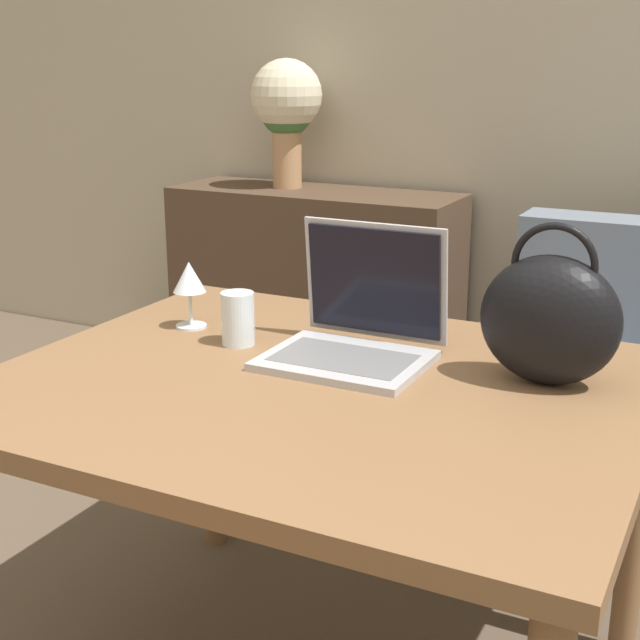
{
  "coord_description": "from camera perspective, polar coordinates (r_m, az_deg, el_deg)",
  "views": [
    {
      "loc": [
        0.7,
        -0.69,
        1.33
      ],
      "look_at": [
        -0.02,
        0.74,
        0.85
      ],
      "focal_mm": 50.0,
      "sensor_mm": 36.0,
      "label": 1
    }
  ],
  "objects": [
    {
      "name": "handbag",
      "position": [
        1.7,
        14.5,
        0.09
      ],
      "size": [
        0.26,
        0.15,
        0.31
      ],
      "color": "black",
      "rests_on": "dining_table"
    },
    {
      "name": "dining_table",
      "position": [
        1.73,
        -0.11,
        -6.35
      ],
      "size": [
        1.23,
        1.01,
        0.73
      ],
      "color": "brown",
      "rests_on": "ground_plane"
    },
    {
      "name": "flower_vase",
      "position": [
        3.57,
        -2.16,
        13.58
      ],
      "size": [
        0.28,
        0.28,
        0.5
      ],
      "color": "tan",
      "rests_on": "sideboard"
    },
    {
      "name": "wine_glass",
      "position": [
        2.02,
        -8.36,
        2.5
      ],
      "size": [
        0.07,
        0.07,
        0.15
      ],
      "color": "silver",
      "rests_on": "dining_table"
    },
    {
      "name": "laptop",
      "position": [
        1.82,
        2.52,
        -0.14
      ],
      "size": [
        0.32,
        0.29,
        0.27
      ],
      "color": "#ADADB2",
      "rests_on": "dining_table"
    },
    {
      "name": "wall_back",
      "position": [
        3.43,
        15.8,
        16.49
      ],
      "size": [
        10.0,
        0.06,
        2.7
      ],
      "color": "#BCB29E",
      "rests_on": "ground_plane"
    },
    {
      "name": "sideboard",
      "position": [
        3.6,
        -0.34,
        1.88
      ],
      "size": [
        1.16,
        0.4,
        0.81
      ],
      "color": "#4C3828",
      "rests_on": "ground_plane"
    },
    {
      "name": "drinking_glass",
      "position": [
        1.9,
        -5.28,
        0.09
      ],
      "size": [
        0.07,
        0.07,
        0.11
      ],
      "color": "silver",
      "rests_on": "dining_table"
    }
  ]
}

